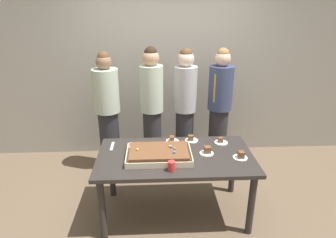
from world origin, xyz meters
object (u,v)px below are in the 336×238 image
at_px(person_serving_front, 219,108).
at_px(person_green_shirt_behind, 108,111).
at_px(plated_slice_near_left, 191,139).
at_px(cake_server_utensil, 112,146).
at_px(plated_slice_center_front, 241,156).
at_px(person_striped_tie_right, 185,107).
at_px(party_table, 175,162).
at_px(person_far_right_suit, 152,108).
at_px(sheet_cake, 159,153).
at_px(plated_slice_far_right, 221,142).
at_px(drink_cup_nearest, 172,166).
at_px(plated_slice_near_right, 207,151).
at_px(plated_slice_far_left, 172,140).

xyz_separation_m(person_serving_front, person_green_shirt_behind, (-1.51, 0.02, -0.03)).
xyz_separation_m(plated_slice_near_left, cake_server_utensil, (-0.90, -0.10, -0.02)).
relative_size(plated_slice_near_left, plated_slice_center_front, 1.00).
height_order(person_serving_front, person_striped_tie_right, same).
distance_m(party_table, person_far_right_suit, 1.07).
relative_size(sheet_cake, plated_slice_near_left, 4.46).
bearing_deg(plated_slice_far_right, plated_slice_near_left, 167.91).
xyz_separation_m(sheet_cake, person_striped_tie_right, (0.38, 1.06, 0.13)).
bearing_deg(cake_server_utensil, drink_cup_nearest, -40.70).
xyz_separation_m(plated_slice_near_right, person_far_right_suit, (-0.58, 0.99, 0.15)).
xyz_separation_m(plated_slice_center_front, person_striped_tie_right, (-0.46, 1.13, 0.14)).
xyz_separation_m(plated_slice_far_right, person_serving_front, (0.13, 0.75, 0.14)).
bearing_deg(plated_slice_far_left, drink_cup_nearest, -94.12).
xyz_separation_m(sheet_cake, plated_slice_far_right, (0.71, 0.29, -0.02)).
bearing_deg(plated_slice_center_front, person_far_right_suit, 129.37).
bearing_deg(party_table, person_striped_tie_right, 78.75).
relative_size(party_table, sheet_cake, 2.44).
relative_size(drink_cup_nearest, cake_server_utensil, 0.50).
height_order(plated_slice_near_right, person_far_right_suit, person_far_right_suit).
bearing_deg(person_green_shirt_behind, plated_slice_far_right, 28.73).
height_order(plated_slice_far_right, person_serving_front, person_serving_front).
height_order(plated_slice_center_front, drink_cup_nearest, drink_cup_nearest).
bearing_deg(person_striped_tie_right, person_far_right_suit, -67.28).
relative_size(plated_slice_center_front, person_serving_front, 0.09).
distance_m(person_serving_front, person_striped_tie_right, 0.47).
height_order(plated_slice_far_right, plated_slice_center_front, plated_slice_center_front).
bearing_deg(person_far_right_suit, plated_slice_center_front, 35.46).
distance_m(plated_slice_center_front, person_far_right_suit, 1.44).
relative_size(cake_server_utensil, person_green_shirt_behind, 0.12).
xyz_separation_m(party_table, person_serving_front, (0.67, 1.01, 0.25)).
relative_size(cake_server_utensil, person_striped_tie_right, 0.12).
xyz_separation_m(plated_slice_far_left, person_far_right_suit, (-0.23, 0.68, 0.16)).
bearing_deg(person_far_right_suit, person_serving_front, 86.24).
xyz_separation_m(party_table, drink_cup_nearest, (-0.06, -0.31, 0.14)).
distance_m(party_table, plated_slice_far_left, 0.35).
xyz_separation_m(person_striped_tie_right, person_far_right_suit, (-0.45, -0.02, 0.01)).
bearing_deg(person_serving_front, person_far_right_suit, -50.72).
relative_size(plated_slice_center_front, cake_server_utensil, 0.75).
distance_m(plated_slice_center_front, person_green_shirt_behind, 1.89).
bearing_deg(plated_slice_far_right, person_far_right_suit, 136.47).
height_order(plated_slice_near_right, plated_slice_far_left, plated_slice_near_right).
bearing_deg(sheet_cake, cake_server_utensil, 152.94).
relative_size(plated_slice_center_front, person_green_shirt_behind, 0.09).
bearing_deg(drink_cup_nearest, plated_slice_far_left, 85.88).
height_order(sheet_cake, plated_slice_near_right, sheet_cake).
relative_size(plated_slice_center_front, person_far_right_suit, 0.09).
bearing_deg(person_green_shirt_behind, cake_server_utensil, -21.36).
distance_m(person_striped_tie_right, person_far_right_suit, 0.45).
xyz_separation_m(plated_slice_near_left, plated_slice_far_left, (-0.22, -0.00, -0.00)).
xyz_separation_m(cake_server_utensil, person_striped_tie_right, (0.89, 0.80, 0.17)).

